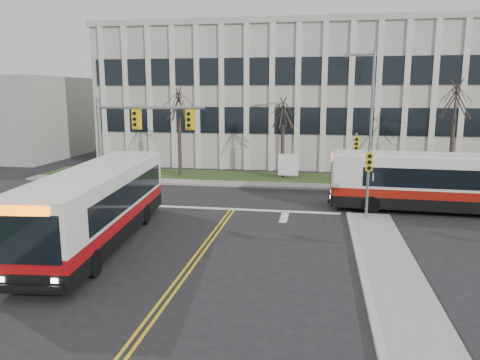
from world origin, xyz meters
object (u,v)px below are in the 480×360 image
streetlight (369,112)px  directory_sign (288,165)px  bus_main (98,207)px  bus_cross (441,184)px

streetlight → directory_sign: streetlight is taller
directory_sign → bus_main: bearing=-114.1°
streetlight → bus_cross: bearing=-63.6°
streetlight → directory_sign: size_ratio=4.60×
directory_sign → bus_cross: size_ratio=0.17×
streetlight → directory_sign: bearing=166.8°
streetlight → bus_main: (-12.72, -14.79, -3.58)m
streetlight → bus_cross: streetlight is taller
bus_main → bus_cross: (16.06, 8.09, -0.05)m
bus_main → bus_cross: bus_main is taller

